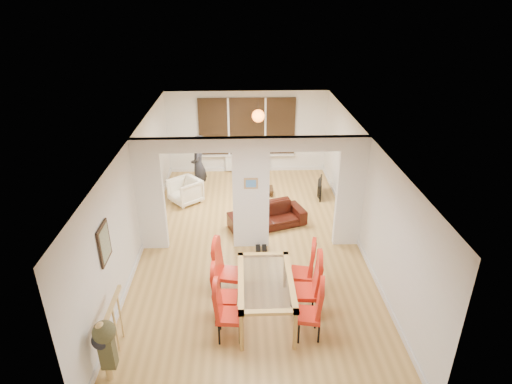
{
  "coord_description": "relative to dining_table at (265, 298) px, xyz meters",
  "views": [
    {
      "loc": [
        -0.21,
        -8.45,
        5.36
      ],
      "look_at": [
        0.14,
        0.6,
        1.06
      ],
      "focal_mm": 30.0,
      "sensor_mm": 36.0,
      "label": 1
    }
  ],
  "objects": [
    {
      "name": "room_walls",
      "position": [
        -0.19,
        2.41,
        0.9
      ],
      "size": [
        5.0,
        9.0,
        2.6
      ],
      "primitive_type": null,
      "color": "silver",
      "rests_on": "floor"
    },
    {
      "name": "dining_chair_la",
      "position": [
        -0.63,
        -0.49,
        0.13
      ],
      "size": [
        0.46,
        0.46,
        1.06
      ],
      "primitive_type": null,
      "rotation": [
        0.0,
        0.0,
        -0.09
      ],
      "color": "red",
      "rests_on": "floor"
    },
    {
      "name": "sofa",
      "position": [
        0.23,
        3.26,
        -0.13
      ],
      "size": [
        2.02,
        1.31,
        0.55
      ],
      "primitive_type": "imported",
      "rotation": [
        0.0,
        0.0,
        0.33
      ],
      "color": "black",
      "rests_on": "floor"
    },
    {
      "name": "divider_wall",
      "position": [
        -0.19,
        2.41,
        0.9
      ],
      "size": [
        5.0,
        0.18,
        2.6
      ],
      "primitive_type": "cube",
      "color": "white",
      "rests_on": "floor"
    },
    {
      "name": "coffee_table",
      "position": [
        0.07,
        5.06,
        -0.3
      ],
      "size": [
        0.96,
        0.61,
        0.2
      ],
      "primitive_type": null,
      "rotation": [
        0.0,
        0.0,
        -0.2
      ],
      "color": "#362312",
      "rests_on": "floor"
    },
    {
      "name": "person",
      "position": [
        -1.59,
        5.23,
        0.47
      ],
      "size": [
        0.65,
        0.44,
        1.74
      ],
      "primitive_type": "imported",
      "rotation": [
        0.0,
        0.0,
        -1.62
      ],
      "color": "black",
      "rests_on": "floor"
    },
    {
      "name": "dining_chair_rc",
      "position": [
        0.72,
        0.62,
        0.13
      ],
      "size": [
        0.52,
        0.52,
        1.07
      ],
      "primitive_type": null,
      "rotation": [
        0.0,
        0.0,
        -0.24
      ],
      "color": "red",
      "rests_on": "floor"
    },
    {
      "name": "bay_window_blinds",
      "position": [
        -0.19,
        6.85,
        1.1
      ],
      "size": [
        3.0,
        0.08,
        1.8
      ],
      "primitive_type": "cube",
      "color": "black",
      "rests_on": "room_walls"
    },
    {
      "name": "dining_chair_lc",
      "position": [
        -0.66,
        0.63,
        0.17
      ],
      "size": [
        0.54,
        0.54,
        1.14
      ],
      "primitive_type": null,
      "rotation": [
        0.0,
        0.0,
        -0.22
      ],
      "color": "red",
      "rests_on": "floor"
    },
    {
      "name": "dining_chair_ra",
      "position": [
        0.68,
        -0.52,
        0.12
      ],
      "size": [
        0.49,
        0.49,
        1.04
      ],
      "primitive_type": null,
      "rotation": [
        0.0,
        0.0,
        -0.18
      ],
      "color": "red",
      "rests_on": "floor"
    },
    {
      "name": "stair_newel",
      "position": [
        -2.44,
        -0.79,
        0.15
      ],
      "size": [
        0.4,
        1.2,
        1.1
      ],
      "primitive_type": null,
      "color": "tan",
      "rests_on": "floor"
    },
    {
      "name": "television",
      "position": [
        1.78,
        4.95,
        -0.16
      ],
      "size": [
        0.86,
        0.27,
        0.49
      ],
      "primitive_type": "imported",
      "rotation": [
        0.0,
        0.0,
        1.38
      ],
      "color": "black",
      "rests_on": "floor"
    },
    {
      "name": "dining_table",
      "position": [
        0.0,
        0.0,
        0.0
      ],
      "size": [
        0.96,
        1.72,
        0.8
      ],
      "primitive_type": null,
      "color": "#BA8D44",
      "rests_on": "floor"
    },
    {
      "name": "radiator",
      "position": [
        -0.19,
        6.81,
        -0.1
      ],
      "size": [
        1.4,
        0.08,
        0.5
      ],
      "primitive_type": "cube",
      "color": "white",
      "rests_on": "floor"
    },
    {
      "name": "pendant_light",
      "position": [
        0.11,
        5.71,
        1.75
      ],
      "size": [
        0.36,
        0.36,
        0.36
      ],
      "primitive_type": "sphere",
      "color": "orange",
      "rests_on": "room_walls"
    },
    {
      "name": "dining_chair_rb",
      "position": [
        0.7,
        0.02,
        0.19
      ],
      "size": [
        0.51,
        0.51,
        1.18
      ],
      "primitive_type": null,
      "rotation": [
        0.0,
        0.0,
        -0.08
      ],
      "color": "red",
      "rests_on": "floor"
    },
    {
      "name": "dining_chair_lb",
      "position": [
        -0.7,
        -0.01,
        0.11
      ],
      "size": [
        0.43,
        0.43,
        1.03
      ],
      "primitive_type": null,
      "rotation": [
        0.0,
        0.0,
        -0.06
      ],
      "color": "red",
      "rests_on": "floor"
    },
    {
      "name": "shoes",
      "position": [
        0.03,
        2.1,
        -0.35
      ],
      "size": [
        0.25,
        0.27,
        0.1
      ],
      "primitive_type": null,
      "color": "black",
      "rests_on": "floor"
    },
    {
      "name": "pillar_photo",
      "position": [
        -0.19,
        2.31,
        1.2
      ],
      "size": [
        0.3,
        0.03,
        0.25
      ],
      "primitive_type": "cube",
      "color": "#4C8CD8",
      "rests_on": "divider_wall"
    },
    {
      "name": "bowl",
      "position": [
        -0.14,
        5.16,
        -0.17
      ],
      "size": [
        0.21,
        0.21,
        0.05
      ],
      "primitive_type": "imported",
      "color": "#362312",
      "rests_on": "coffee_table"
    },
    {
      "name": "wall_poster",
      "position": [
        -2.66,
        0.01,
        1.2
      ],
      "size": [
        0.04,
        0.52,
        0.67
      ],
      "primitive_type": "cube",
      "color": "gray",
      "rests_on": "room_walls"
    },
    {
      "name": "floor",
      "position": [
        -0.19,
        2.41,
        -0.4
      ],
      "size": [
        5.0,
        9.0,
        0.01
      ],
      "primitive_type": "cube",
      "color": "tan",
      "rests_on": "ground"
    },
    {
      "name": "bottle",
      "position": [
        0.2,
        4.96,
        -0.05
      ],
      "size": [
        0.08,
        0.08,
        0.31
      ],
      "primitive_type": "cylinder",
      "color": "#143F19",
      "rests_on": "coffee_table"
    },
    {
      "name": "armchair",
      "position": [
        -1.94,
        4.65,
        -0.06
      ],
      "size": [
        1.05,
        1.06,
        0.69
      ],
      "primitive_type": "imported",
      "rotation": [
        0.0,
        0.0,
        -0.88
      ],
      "color": "#F4EBCE",
      "rests_on": "floor"
    }
  ]
}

